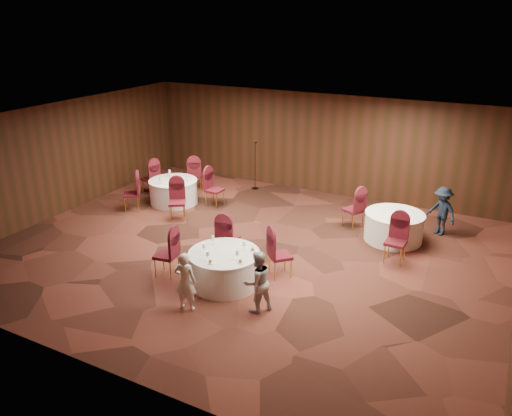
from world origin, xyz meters
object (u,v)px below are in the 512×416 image
at_px(table_main, 224,268).
at_px(man_c, 442,211).
at_px(table_right, 394,227).
at_px(woman_b, 257,282).
at_px(woman_a, 185,281).
at_px(table_left, 174,191).
at_px(mic_stand, 255,175).

xyz_separation_m(table_main, man_c, (3.75, 4.88, 0.28)).
xyz_separation_m(table_right, woman_b, (-1.62, -4.55, 0.26)).
distance_m(woman_a, woman_b, 1.41).
relative_size(table_left, man_c, 1.12).
height_order(table_main, man_c, man_c).
distance_m(table_left, woman_b, 6.54).
bearing_deg(woman_a, table_right, -130.98).
height_order(table_left, mic_stand, mic_stand).
bearing_deg(table_left, man_c, 9.93).
xyz_separation_m(table_left, man_c, (7.68, 1.34, 0.28)).
xyz_separation_m(table_main, table_left, (-3.93, 3.53, 0.00)).
distance_m(table_right, woman_a, 5.92).
relative_size(table_left, mic_stand, 0.93).
bearing_deg(table_left, woman_b, -39.41).
xyz_separation_m(table_left, woman_a, (3.77, -4.75, 0.24)).
relative_size(woman_a, man_c, 0.94).
relative_size(table_right, woman_a, 1.22).
height_order(woman_a, woman_b, woman_b).
bearing_deg(woman_a, woman_b, -166.35).
bearing_deg(table_left, table_right, 3.47).
bearing_deg(man_c, table_left, -138.67).
height_order(woman_a, man_c, man_c).
bearing_deg(table_main, table_left, 138.03).
xyz_separation_m(mic_stand, woman_b, (3.44, -6.52, 0.18)).
relative_size(table_main, mic_stand, 0.97).
xyz_separation_m(mic_stand, man_c, (6.07, -1.02, 0.20)).
bearing_deg(man_c, table_main, -96.15).
bearing_deg(table_left, mic_stand, 55.86).
bearing_deg(woman_b, table_left, -95.27).
xyz_separation_m(table_left, mic_stand, (1.61, 2.37, 0.09)).
distance_m(mic_stand, man_c, 6.16).
bearing_deg(mic_stand, table_main, -68.52).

